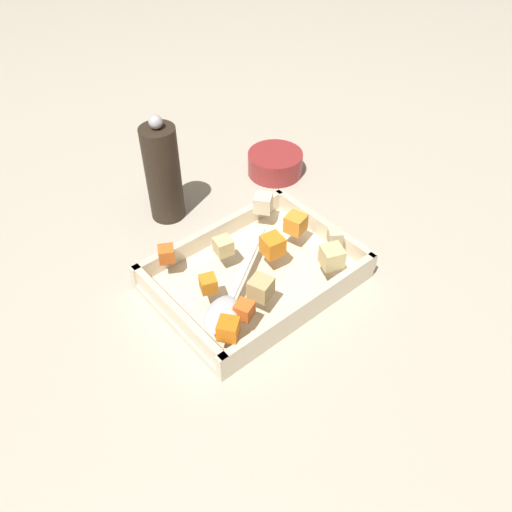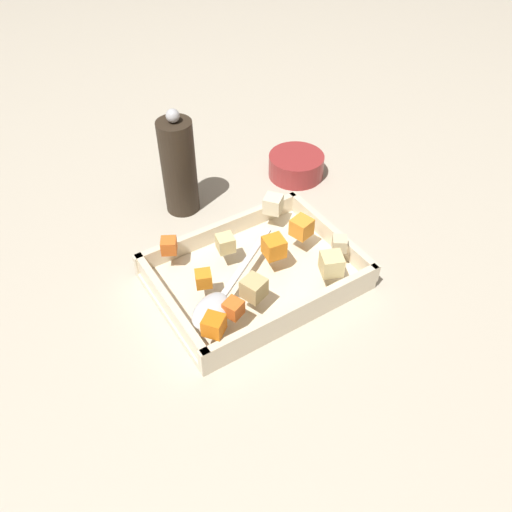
# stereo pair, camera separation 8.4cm
# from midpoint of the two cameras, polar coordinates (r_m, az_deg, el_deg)

# --- Properties ---
(ground_plane) EXTENTS (4.00, 4.00, 0.00)m
(ground_plane) POSITION_cam_midpoint_polar(r_m,az_deg,el_deg) (0.89, 2.06, -2.44)
(ground_plane) COLOR #BCB29E
(baking_dish) EXTENTS (0.32, 0.24, 0.05)m
(baking_dish) POSITION_cam_midpoint_polar(r_m,az_deg,el_deg) (0.88, 2.76, -2.23)
(baking_dish) COLOR beige
(baking_dish) RESTS_ON ground_plane
(carrot_chunk_far_right) EXTENTS (0.04, 0.04, 0.03)m
(carrot_chunk_far_right) POSITION_cam_midpoint_polar(r_m,az_deg,el_deg) (0.74, -1.32, -7.64)
(carrot_chunk_far_right) COLOR orange
(carrot_chunk_far_right) RESTS_ON baking_dish
(carrot_chunk_near_spoon) EXTENTS (0.04, 0.04, 0.03)m
(carrot_chunk_near_spoon) POSITION_cam_midpoint_polar(r_m,az_deg,el_deg) (0.85, 4.80, 0.85)
(carrot_chunk_near_spoon) COLOR orange
(carrot_chunk_near_spoon) RESTS_ON baking_dish
(carrot_chunk_far_left) EXTENTS (0.04, 0.04, 0.03)m
(carrot_chunk_far_left) POSITION_cam_midpoint_polar(r_m,az_deg,el_deg) (0.89, 7.81, 2.85)
(carrot_chunk_far_left) COLOR orange
(carrot_chunk_far_left) RESTS_ON baking_dish
(carrot_chunk_rim_edge) EXTENTS (0.03, 0.03, 0.02)m
(carrot_chunk_rim_edge) POSITION_cam_midpoint_polar(r_m,az_deg,el_deg) (0.76, 0.71, -5.83)
(carrot_chunk_rim_edge) COLOR orange
(carrot_chunk_rim_edge) RESTS_ON baking_dish
(carrot_chunk_back_center) EXTENTS (0.03, 0.03, 0.02)m
(carrot_chunk_back_center) POSITION_cam_midpoint_polar(r_m,az_deg,el_deg) (0.86, -6.66, 0.99)
(carrot_chunk_back_center) COLOR orange
(carrot_chunk_back_center) RESTS_ON baking_dish
(carrot_chunk_mid_right) EXTENTS (0.03, 0.03, 0.02)m
(carrot_chunk_mid_right) POSITION_cam_midpoint_polar(r_m,az_deg,el_deg) (0.81, -2.72, -2.61)
(carrot_chunk_mid_right) COLOR orange
(carrot_chunk_mid_right) RESTS_ON baking_dish
(potato_chunk_mid_left) EXTENTS (0.04, 0.04, 0.03)m
(potato_chunk_mid_left) POSITION_cam_midpoint_polar(r_m,az_deg,el_deg) (0.94, 4.44, 5.52)
(potato_chunk_mid_left) COLOR beige
(potato_chunk_mid_left) RESTS_ON baking_dish
(potato_chunk_corner_se) EXTENTS (0.04, 0.04, 0.03)m
(potato_chunk_corner_se) POSITION_cam_midpoint_polar(r_m,az_deg,el_deg) (0.84, 11.04, -0.97)
(potato_chunk_corner_se) COLOR #E0CC89
(potato_chunk_corner_se) RESTS_ON baking_dish
(potato_chunk_corner_ne) EXTENTS (0.03, 0.03, 0.02)m
(potato_chunk_corner_ne) POSITION_cam_midpoint_polar(r_m,az_deg,el_deg) (0.88, 11.74, 1.18)
(potato_chunk_corner_ne) COLOR beige
(potato_chunk_corner_ne) RESTS_ON baking_dish
(potato_chunk_corner_nw) EXTENTS (0.04, 0.04, 0.03)m
(potato_chunk_corner_nw) POSITION_cam_midpoint_polar(r_m,az_deg,el_deg) (0.79, 2.83, -3.63)
(potato_chunk_corner_nw) COLOR tan
(potato_chunk_corner_nw) RESTS_ON baking_dish
(potato_chunk_front_center) EXTENTS (0.03, 0.03, 0.03)m
(potato_chunk_front_center) POSITION_cam_midpoint_polar(r_m,az_deg,el_deg) (0.86, -0.52, 1.27)
(potato_chunk_front_center) COLOR #E0CC89
(potato_chunk_front_center) RESTS_ON baking_dish
(serving_spoon) EXTENTS (0.22, 0.16, 0.02)m
(serving_spoon) POSITION_cam_midpoint_polar(r_m,az_deg,el_deg) (0.77, -1.34, -5.38)
(serving_spoon) COLOR silver
(serving_spoon) RESTS_ON baking_dish
(pepper_mill) EXTENTS (0.06, 0.06, 0.21)m
(pepper_mill) POSITION_cam_midpoint_polar(r_m,az_deg,el_deg) (0.98, -5.90, 9.49)
(pepper_mill) COLOR #2D2319
(pepper_mill) RESTS_ON ground_plane
(small_prep_bowl) EXTENTS (0.11, 0.11, 0.05)m
(small_prep_bowl) POSITION_cam_midpoint_polar(r_m,az_deg,el_deg) (1.12, 6.55, 9.60)
(small_prep_bowl) COLOR maroon
(small_prep_bowl) RESTS_ON ground_plane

